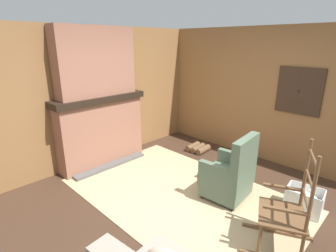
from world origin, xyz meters
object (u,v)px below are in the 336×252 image
firewood_stack (198,148)px  decorative_plate_on_mantel (96,89)px  rocking_chair (286,216)px  armchair (230,176)px  laundry_basket (304,200)px  storage_case (121,88)px  oil_lamp_vase (75,92)px

firewood_stack → decorative_plate_on_mantel: size_ratio=1.91×
rocking_chair → armchair: bearing=-49.4°
rocking_chair → firewood_stack: (-2.39, 1.51, -0.36)m
laundry_basket → decorative_plate_on_mantel: (-3.33, -1.07, 1.25)m
rocking_chair → firewood_stack: rocking_chair is taller
storage_case → oil_lamp_vase: bearing=-90.0°
oil_lamp_vase → storage_case: size_ratio=1.12×
rocking_chair → oil_lamp_vase: bearing=-14.5°
armchair → oil_lamp_vase: oil_lamp_vase is taller
armchair → rocking_chair: 1.07m
laundry_basket → firewood_stack: bearing=164.6°
rocking_chair → storage_case: bearing=-30.0°
armchair → storage_case: size_ratio=3.71×
firewood_stack → decorative_plate_on_mantel: 2.40m
armchair → decorative_plate_on_mantel: decorative_plate_on_mantel is taller
firewood_stack → oil_lamp_vase: 2.71m
oil_lamp_vase → decorative_plate_on_mantel: 0.42m
laundry_basket → storage_case: 3.56m
laundry_basket → decorative_plate_on_mantel: decorative_plate_on_mantel is taller
laundry_basket → oil_lamp_vase: size_ratio=1.61×
firewood_stack → laundry_basket: bearing=-15.4°
armchair → firewood_stack: bearing=-42.0°
rocking_chair → storage_case: storage_case is taller
rocking_chair → oil_lamp_vase: size_ratio=4.15×
firewood_stack → storage_case: storage_case is taller
rocking_chair → decorative_plate_on_mantel: 3.54m
firewood_stack → armchair: bearing=-37.0°
decorative_plate_on_mantel → firewood_stack: bearing=59.6°
rocking_chair → firewood_stack: bearing=-57.2°
storage_case → decorative_plate_on_mantel: (-0.02, -0.50, 0.05)m
laundry_basket → decorative_plate_on_mantel: 3.71m
storage_case → decorative_plate_on_mantel: size_ratio=1.23×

